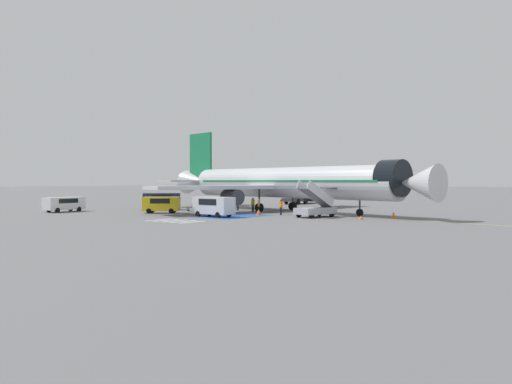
# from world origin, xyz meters

# --- Properties ---
(ground_plane) EXTENTS (600.00, 600.00, 0.00)m
(ground_plane) POSITION_xyz_m (0.00, 0.00, 0.00)
(ground_plane) COLOR slate
(apron_leadline_yellow) EXTENTS (76.30, 16.70, 0.01)m
(apron_leadline_yellow) POSITION_xyz_m (-0.72, 0.22, 0.00)
(apron_leadline_yellow) COLOR gold
(apron_leadline_yellow) RESTS_ON ground_plane
(apron_stand_patch_blue) EXTENTS (5.61, 8.44, 0.01)m
(apron_stand_patch_blue) POSITION_xyz_m (-0.72, -10.49, 0.00)
(apron_stand_patch_blue) COLOR #2856A8
(apron_stand_patch_blue) RESTS_ON ground_plane
(apron_walkway_bar_0) EXTENTS (0.44, 3.60, 0.01)m
(apron_walkway_bar_0) POSITION_xyz_m (-3.72, -19.12, 0.00)
(apron_walkway_bar_0) COLOR silver
(apron_walkway_bar_0) RESTS_ON ground_plane
(apron_walkway_bar_1) EXTENTS (0.44, 3.60, 0.01)m
(apron_walkway_bar_1) POSITION_xyz_m (-2.52, -19.12, 0.00)
(apron_walkway_bar_1) COLOR silver
(apron_walkway_bar_1) RESTS_ON ground_plane
(apron_walkway_bar_2) EXTENTS (0.44, 3.60, 0.01)m
(apron_walkway_bar_2) POSITION_xyz_m (-1.32, -19.12, 0.00)
(apron_walkway_bar_2) COLOR silver
(apron_walkway_bar_2) RESTS_ON ground_plane
(apron_walkway_bar_3) EXTENTS (0.44, 3.60, 0.01)m
(apron_walkway_bar_3) POSITION_xyz_m (-0.12, -19.12, 0.00)
(apron_walkway_bar_3) COLOR silver
(apron_walkway_bar_3) RESTS_ON ground_plane
(apron_walkway_bar_4) EXTENTS (0.44, 3.60, 0.01)m
(apron_walkway_bar_4) POSITION_xyz_m (1.08, -19.12, 0.00)
(apron_walkway_bar_4) COLOR silver
(apron_walkway_bar_4) RESTS_ON ground_plane
(airliner) EXTENTS (44.15, 34.79, 11.55)m
(airliner) POSITION_xyz_m (-1.36, 0.36, 3.80)
(airliner) COLOR silver
(airliner) RESTS_ON ground_plane
(boarding_stairs_forward) EXTENTS (3.17, 5.52, 4.10)m
(boarding_stairs_forward) POSITION_xyz_m (7.47, -6.19, 1.00)
(boarding_stairs_forward) COLOR #ADB2BA
(boarding_stairs_forward) RESTS_ON ground_plane
(fuel_tanker) EXTENTS (2.72, 9.47, 3.34)m
(fuel_tanker) POSITION_xyz_m (-10.56, 20.85, 1.68)
(fuel_tanker) COLOR #38383D
(fuel_tanker) RESTS_ON ground_plane
(service_van_0) EXTENTS (4.88, 4.96, 2.32)m
(service_van_0) POSITION_xyz_m (-16.37, -6.90, 1.38)
(service_van_0) COLOR #1E234C
(service_van_0) RESTS_ON ground_plane
(service_van_1) EXTENTS (2.10, 5.06, 1.89)m
(service_van_1) POSITION_xyz_m (-23.37, -17.34, 1.15)
(service_van_1) COLOR silver
(service_van_1) RESTS_ON ground_plane
(service_van_2) EXTENTS (4.91, 2.12, 2.22)m
(service_van_2) POSITION_xyz_m (-2.00, -12.52, 1.32)
(service_van_2) COLOR silver
(service_van_2) RESTS_ON ground_plane
(service_van_3) EXTENTS (4.72, 4.11, 2.02)m
(service_van_3) POSITION_xyz_m (-11.37, -11.57, 1.21)
(service_van_3) COLOR yellow
(service_van_3) RESTS_ON ground_plane
(baggage_cart) EXTENTS (2.07, 2.88, 0.87)m
(baggage_cart) POSITION_xyz_m (-10.84, -5.63, 0.26)
(baggage_cart) COLOR gray
(baggage_cart) RESTS_ON ground_plane
(ground_crew_0) EXTENTS (0.49, 0.43, 1.72)m
(ground_crew_0) POSITION_xyz_m (-7.14, -1.65, 0.99)
(ground_crew_0) COLOR black
(ground_crew_0) RESTS_ON ground_plane
(ground_crew_1) EXTENTS (0.48, 0.33, 1.81)m
(ground_crew_1) POSITION_xyz_m (-4.34, -2.01, 1.05)
(ground_crew_1) COLOR black
(ground_crew_1) RESTS_ON ground_plane
(ground_crew_2) EXTENTS (0.49, 0.38, 1.86)m
(ground_crew_2) POSITION_xyz_m (2.51, -5.69, 1.08)
(ground_crew_2) COLOR #191E38
(ground_crew_2) RESTS_ON ground_plane
(ground_crew_3) EXTENTS (0.44, 0.48, 1.78)m
(ground_crew_3) POSITION_xyz_m (-1.38, -4.76, 1.03)
(ground_crew_3) COLOR black
(ground_crew_3) RESTS_ON ground_plane
(traffic_cone_0) EXTENTS (0.62, 0.62, 0.69)m
(traffic_cone_0) POSITION_xyz_m (0.31, -7.13, 0.35)
(traffic_cone_0) COLOR orange
(traffic_cone_0) RESTS_ON ground_plane
(traffic_cone_1) EXTENTS (0.43, 0.43, 0.47)m
(traffic_cone_1) POSITION_xyz_m (13.13, -6.82, 0.24)
(traffic_cone_1) COLOR orange
(traffic_cone_1) RESTS_ON ground_plane
(traffic_cone_2) EXTENTS (0.62, 0.62, 0.69)m
(traffic_cone_2) POSITION_xyz_m (15.06, -2.79, 0.35)
(traffic_cone_2) COLOR orange
(traffic_cone_2) RESTS_ON ground_plane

